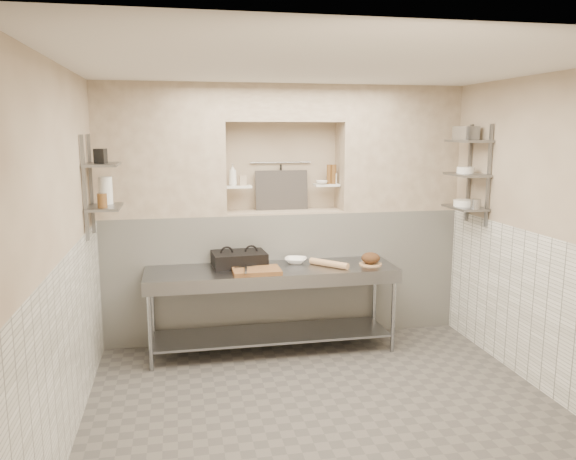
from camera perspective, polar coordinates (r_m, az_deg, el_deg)
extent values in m
cube|color=#56514C|center=(5.12, 3.35, -17.37)|extent=(4.00, 3.90, 0.10)
cube|color=silver|center=(4.58, 3.73, 16.84)|extent=(4.00, 3.90, 0.10)
cube|color=#BEAC92|center=(4.58, -22.16, -2.14)|extent=(0.10, 3.90, 2.80)
cube|color=#BEAC92|center=(5.52, 24.60, -0.33)|extent=(0.10, 3.90, 2.80)
cube|color=#BEAC92|center=(6.56, -0.88, 2.11)|extent=(4.00, 0.10, 2.80)
cube|color=#BEAC92|center=(2.81, 13.99, -9.10)|extent=(4.00, 0.10, 2.80)
cube|color=white|center=(6.46, -0.47, -4.35)|extent=(4.00, 0.40, 1.40)
cube|color=#BEAC92|center=(6.32, -0.48, 1.89)|extent=(1.30, 0.40, 0.02)
cube|color=#BEAC92|center=(6.15, -12.82, 7.88)|extent=(1.35, 0.40, 1.40)
cube|color=#BEAC92|center=(6.63, 10.95, 8.09)|extent=(1.35, 0.40, 1.40)
cube|color=#BEAC92|center=(6.26, -0.49, 12.74)|extent=(1.30, 0.40, 0.40)
cube|color=white|center=(4.76, -20.88, -10.39)|extent=(0.02, 3.90, 1.40)
cube|color=white|center=(5.64, 23.58, -7.37)|extent=(0.02, 3.90, 1.40)
cube|color=white|center=(6.21, -5.03, 4.41)|extent=(0.28, 0.16, 0.02)
cube|color=white|center=(6.40, 3.94, 4.59)|extent=(0.28, 0.16, 0.02)
cylinder|color=gray|center=(6.43, -0.77, 6.87)|extent=(0.70, 0.02, 0.02)
cylinder|color=black|center=(6.42, -0.73, 5.35)|extent=(0.02, 0.02, 0.30)
cube|color=#383330|center=(6.39, -0.65, 4.06)|extent=(0.60, 0.08, 0.45)
cube|color=slate|center=(5.73, -19.36, 4.41)|extent=(0.03, 0.03, 0.95)
cube|color=slate|center=(5.34, -19.96, 3.99)|extent=(0.03, 0.03, 0.95)
cube|color=slate|center=(5.54, -18.15, 2.21)|extent=(0.30, 0.50, 0.02)
cube|color=slate|center=(5.50, -18.37, 6.34)|extent=(0.30, 0.50, 0.03)
cube|color=slate|center=(6.47, 17.91, 5.52)|extent=(0.03, 0.03, 1.05)
cube|color=slate|center=(6.13, 19.72, 5.19)|extent=(0.03, 0.03, 1.05)
cube|color=slate|center=(6.27, 17.54, 2.19)|extent=(0.30, 0.50, 0.02)
cube|color=slate|center=(6.23, 17.71, 5.38)|extent=(0.30, 0.50, 0.02)
cube|color=slate|center=(6.22, 17.88, 8.59)|extent=(0.30, 0.50, 0.03)
cube|color=gray|center=(5.85, -1.66, -4.07)|extent=(2.60, 0.70, 0.04)
cube|color=gray|center=(6.06, -1.63, -10.50)|extent=(2.45, 0.60, 0.03)
cube|color=gray|center=(5.55, -1.10, -5.49)|extent=(2.60, 0.02, 0.12)
cylinder|color=gray|center=(5.64, -13.85, -9.70)|extent=(0.04, 0.04, 0.86)
cylinder|color=gray|center=(6.19, -13.61, -7.90)|extent=(0.04, 0.04, 0.86)
cylinder|color=gray|center=(6.03, 10.65, -8.25)|extent=(0.04, 0.04, 0.86)
cylinder|color=gray|center=(6.55, 8.76, -6.72)|extent=(0.04, 0.04, 0.86)
cube|color=black|center=(5.94, -4.99, -3.19)|extent=(0.58, 0.44, 0.10)
cube|color=black|center=(5.92, -5.00, -2.49)|extent=(0.58, 0.44, 0.05)
cube|color=brown|center=(5.65, -3.22, -4.16)|extent=(0.48, 0.33, 0.04)
cube|color=gray|center=(5.72, -4.35, -3.73)|extent=(0.23, 0.09, 0.01)
cylinder|color=gray|center=(5.58, -4.31, -3.98)|extent=(0.06, 0.28, 0.03)
imported|color=white|center=(6.05, 0.79, -3.11)|extent=(0.30, 0.30, 0.06)
cylinder|color=tan|center=(5.90, 4.18, -3.42)|extent=(0.36, 0.38, 0.07)
cylinder|color=tan|center=(6.05, 8.38, -3.45)|extent=(0.24, 0.24, 0.01)
ellipsoid|color=#4C2D19|center=(6.03, 8.39, -2.83)|extent=(0.20, 0.20, 0.12)
imported|color=white|center=(6.19, -5.65, 5.60)|extent=(0.11, 0.11, 0.24)
cube|color=#BEAC92|center=(6.21, -4.61, 5.04)|extent=(0.07, 0.07, 0.11)
imported|color=white|center=(6.34, 3.43, 4.84)|extent=(0.15, 0.15, 0.04)
cylinder|color=brown|center=(6.39, 4.67, 5.67)|extent=(0.06, 0.06, 0.22)
cylinder|color=brown|center=(6.40, 4.19, 5.68)|extent=(0.05, 0.05, 0.22)
cylinder|color=white|center=(6.40, 4.68, 5.24)|extent=(0.07, 0.07, 0.12)
cylinder|color=white|center=(5.67, -18.04, 3.85)|extent=(0.13, 0.13, 0.26)
cylinder|color=brown|center=(5.40, -18.35, 2.85)|extent=(0.09, 0.09, 0.13)
cube|color=black|center=(5.43, -18.51, 7.13)|extent=(0.12, 0.12, 0.13)
cylinder|color=white|center=(6.28, 17.46, 2.63)|extent=(0.22, 0.22, 0.07)
cylinder|color=gray|center=(6.08, 18.51, 2.51)|extent=(0.10, 0.10, 0.10)
cylinder|color=white|center=(6.26, 17.59, 5.82)|extent=(0.18, 0.18, 0.07)
cube|color=gray|center=(6.27, 17.63, 9.37)|extent=(0.22, 0.25, 0.14)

